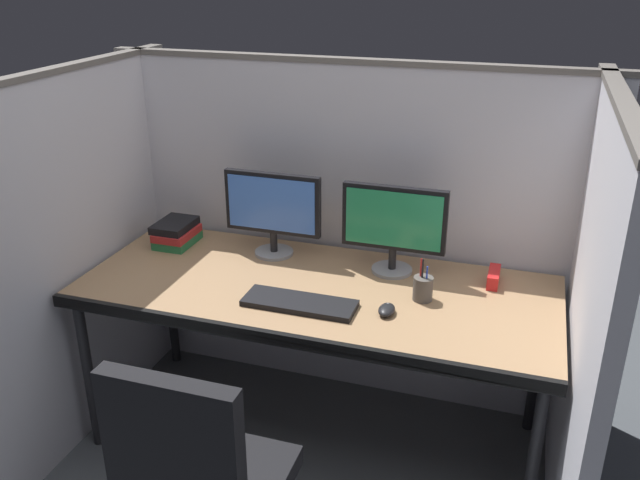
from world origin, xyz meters
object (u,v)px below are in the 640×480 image
desk (315,298)px  book_stack (176,233)px  computer_mouse (387,310)px  monitor_left (273,208)px  pen_cup (423,288)px  keyboard_main (300,303)px  red_stapler (494,277)px  monitor_right (394,224)px

desk → book_stack: (-0.74, 0.22, 0.10)m
computer_mouse → book_stack: 1.12m
monitor_left → pen_cup: monitor_left is taller
keyboard_main → red_stapler: red_stapler is taller
keyboard_main → computer_mouse: bearing=6.9°
monitor_right → book_stack: size_ratio=1.96×
computer_mouse → red_stapler: red_stapler is taller
keyboard_main → book_stack: size_ratio=1.96×
book_stack → red_stapler: 1.42m
desk → pen_cup: pen_cup is taller
monitor_left → computer_mouse: monitor_left is taller
keyboard_main → red_stapler: bearing=31.6°
desk → book_stack: bearing=163.5°
monitor_left → red_stapler: 0.97m
red_stapler → monitor_left: bearing=-179.7°
monitor_left → pen_cup: bearing=-17.5°
keyboard_main → pen_cup: (0.43, 0.19, 0.04)m
monitor_left → monitor_right: (0.54, -0.01, 0.00)m
monitor_left → computer_mouse: (0.59, -0.37, -0.20)m
monitor_left → computer_mouse: bearing=-32.1°
desk → computer_mouse: computer_mouse is taller
monitor_right → computer_mouse: monitor_right is taller
monitor_right → keyboard_main: 0.52m
desk → computer_mouse: (0.32, -0.12, 0.07)m
keyboard_main → red_stapler: (0.68, 0.42, 0.02)m
red_stapler → pen_cup: 0.34m
desk → computer_mouse: 0.35m
monitor_right → book_stack: (-1.00, -0.02, -0.16)m
keyboard_main → monitor_left: bearing=122.9°
desk → computer_mouse: size_ratio=19.79×
monitor_left → pen_cup: (0.70, -0.22, -0.17)m
keyboard_main → pen_cup: bearing=23.9°
keyboard_main → pen_cup: size_ratio=2.54×
monitor_right → red_stapler: 0.45m
monitor_left → keyboard_main: monitor_left is taller
book_stack → red_stapler: bearing=1.4°
red_stapler → desk: bearing=-159.1°
monitor_right → red_stapler: (0.41, 0.02, -0.19)m
computer_mouse → monitor_right: bearing=99.4°
monitor_right → computer_mouse: size_ratio=4.48×
monitor_left → monitor_right: same height
red_stapler → book_stack: bearing=-178.6°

